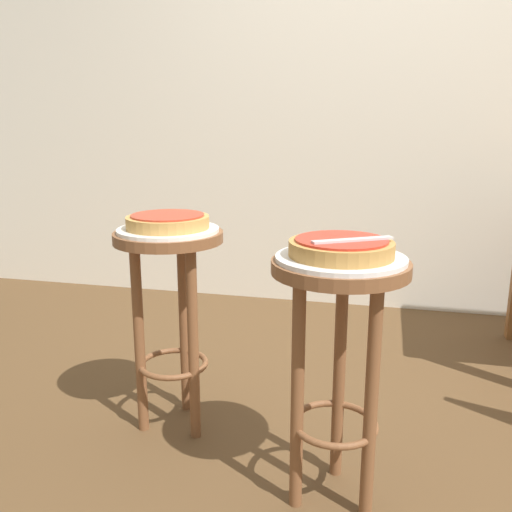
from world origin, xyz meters
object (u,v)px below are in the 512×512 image
stool_foreground (338,330)px  stool_middle (170,287)px  pizza_middle (168,221)px  pizza_foreground (341,248)px  serving_plate_middle (168,230)px  pizza_server_knife (353,240)px  serving_plate_foreground (341,258)px

stool_foreground → stool_middle: bearing=156.2°
stool_middle → pizza_middle: pizza_middle is taller
pizza_foreground → serving_plate_middle: size_ratio=0.81×
stool_foreground → stool_middle: (-0.59, 0.26, 0.00)m
serving_plate_middle → pizza_server_knife: 0.68m
pizza_middle → pizza_server_knife: (0.62, -0.28, 0.03)m
pizza_foreground → pizza_server_knife: size_ratio=1.24×
pizza_middle → pizza_server_knife: pizza_server_knife is taller
serving_plate_foreground → serving_plate_middle: bearing=156.2°
pizza_middle → serving_plate_foreground: bearing=-23.8°
stool_foreground → stool_middle: 0.64m
pizza_foreground → stool_middle: bearing=156.2°
stool_middle → pizza_server_knife: (0.62, -0.28, 0.25)m
stool_foreground → pizza_server_knife: bearing=-33.7°
serving_plate_foreground → pizza_middle: (-0.59, 0.26, 0.03)m
stool_foreground → stool_middle: same height
pizza_foreground → serving_plate_middle: pizza_foreground is taller
stool_foreground → pizza_server_knife: (0.03, -0.02, 0.25)m
stool_foreground → pizza_middle: bearing=156.2°
pizza_foreground → pizza_server_knife: pizza_server_knife is taller
serving_plate_foreground → pizza_middle: bearing=156.2°
pizza_server_knife → pizza_middle: bearing=125.1°
serving_plate_middle → pizza_server_knife: (0.62, -0.28, 0.06)m
serving_plate_foreground → pizza_foreground: size_ratio=1.25×
serving_plate_foreground → stool_foreground: bearing=0.0°
serving_plate_foreground → pizza_server_knife: pizza_server_knife is taller
stool_foreground → pizza_server_knife: 0.26m
stool_foreground → pizza_server_knife: pizza_server_knife is taller
stool_foreground → pizza_server_knife: size_ratio=3.22×
serving_plate_foreground → stool_middle: 0.67m
stool_foreground → serving_plate_foreground: bearing=0.0°
stool_foreground → pizza_foreground: 0.23m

